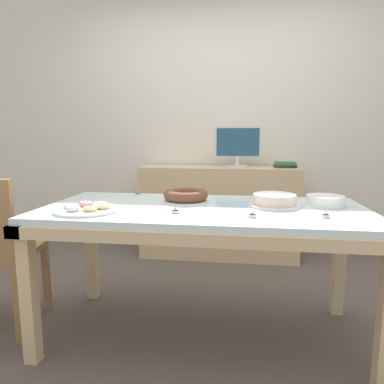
{
  "coord_description": "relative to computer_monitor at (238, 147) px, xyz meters",
  "views": [
    {
      "loc": [
        0.2,
        -1.87,
        1.15
      ],
      "look_at": [
        -0.09,
        0.15,
        0.83
      ],
      "focal_mm": 32.0,
      "sensor_mm": 36.0,
      "label": 1
    }
  ],
  "objects": [
    {
      "name": "plate_stack",
      "position": [
        0.51,
        -1.3,
        -0.27
      ],
      "size": [
        0.21,
        0.21,
        0.06
      ],
      "color": "white",
      "rests_on": "dining_table"
    },
    {
      "name": "dining_table",
      "position": [
        -0.17,
        -1.42,
        -0.39
      ],
      "size": [
        1.83,
        0.87,
        0.77
      ],
      "color": "silver",
      "rests_on": "ground"
    },
    {
      "name": "tealight_left_edge",
      "position": [
        0.44,
        -1.61,
        -0.29
      ],
      "size": [
        0.04,
        0.04,
        0.04
      ],
      "color": "silver",
      "rests_on": "dining_table"
    },
    {
      "name": "cake_chocolate_round",
      "position": [
        0.22,
        -1.35,
        -0.27
      ],
      "size": [
        0.29,
        0.29,
        0.07
      ],
      "color": "white",
      "rests_on": "dining_table"
    },
    {
      "name": "book_stack",
      "position": [
        0.44,
        0.0,
        -0.16
      ],
      "size": [
        0.21,
        0.19,
        0.05
      ],
      "color": "#3F3838",
      "rests_on": "sideboard"
    },
    {
      "name": "sideboard",
      "position": [
        -0.17,
        0.0,
        -0.63
      ],
      "size": [
        1.51,
        0.44,
        0.88
      ],
      "color": "#D1B284",
      "rests_on": "ground"
    },
    {
      "name": "pastry_platter",
      "position": [
        -0.77,
        -1.62,
        -0.29
      ],
      "size": [
        0.34,
        0.34,
        0.04
      ],
      "color": "white",
      "rests_on": "dining_table"
    },
    {
      "name": "computer_monitor",
      "position": [
        0.0,
        0.0,
        0.0
      ],
      "size": [
        0.42,
        0.2,
        0.38
      ],
      "color": "silver",
      "rests_on": "sideboard"
    },
    {
      "name": "tealight_near_cakes",
      "position": [
        -0.65,
        -1.11,
        -0.29
      ],
      "size": [
        0.04,
        0.04,
        0.04
      ],
      "color": "silver",
      "rests_on": "dining_table"
    },
    {
      "name": "cake_golden_bundt",
      "position": [
        -0.29,
        -1.29,
        -0.26
      ],
      "size": [
        0.27,
        0.27,
        0.07
      ],
      "color": "white",
      "rests_on": "dining_table"
    },
    {
      "name": "wall_back",
      "position": [
        -0.17,
        0.3,
        0.23
      ],
      "size": [
        8.0,
        0.1,
        2.6
      ],
      "primitive_type": "cube",
      "color": "silver",
      "rests_on": "ground"
    },
    {
      "name": "ground_plane",
      "position": [
        -0.17,
        -1.42,
        -1.07
      ],
      "size": [
        12.0,
        12.0,
        0.0
      ],
      "primitive_type": "plane",
      "color": "#564C44"
    },
    {
      "name": "tealight_near_front",
      "position": [
        0.09,
        -1.65,
        -0.29
      ],
      "size": [
        0.04,
        0.04,
        0.04
      ],
      "color": "silver",
      "rests_on": "dining_table"
    },
    {
      "name": "tealight_right_edge",
      "position": [
        -0.3,
        -1.61,
        -0.29
      ],
      "size": [
        0.04,
        0.04,
        0.04
      ],
      "color": "silver",
      "rests_on": "dining_table"
    }
  ]
}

